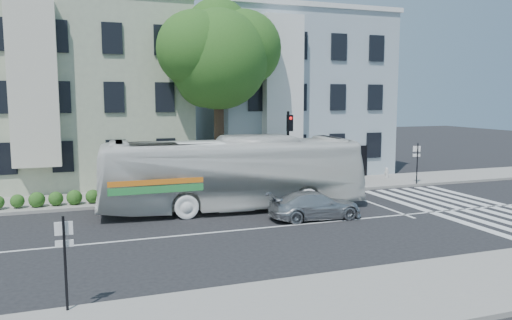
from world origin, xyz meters
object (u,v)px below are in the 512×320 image
traffic_signal (289,140)px  near_sign_pole (65,250)px  sedan (315,205)px  fire_hydrant (387,172)px  bus (233,173)px

traffic_signal → near_sign_pole: size_ratio=1.93×
sedan → fire_hydrant: (9.18, 7.95, -0.11)m
bus → near_sign_pole: size_ratio=5.33×
near_sign_pole → fire_hydrant: bearing=39.9°
sedan → traffic_signal: traffic_signal is taller
sedan → near_sign_pole: 12.41m
bus → near_sign_pole: 12.41m
bus → traffic_signal: size_ratio=2.76×
bus → fire_hydrant: (12.05, 4.88, -1.27)m
fire_hydrant → near_sign_pole: bearing=-142.6°
bus → sedan: bus is taller
near_sign_pole → traffic_signal: bearing=51.3°
sedan → near_sign_pole: bearing=126.2°
bus → near_sign_pole: bearing=147.1°
sedan → fire_hydrant: 12.14m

